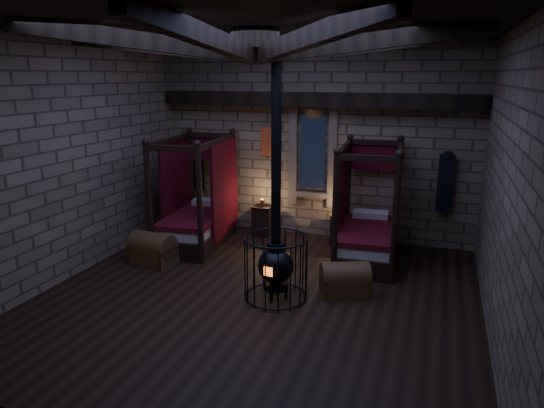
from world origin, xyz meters
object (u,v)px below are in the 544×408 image
(bed_left, at_px, (198,218))
(trunk_right, at_px, (345,280))
(trunk_left, at_px, (153,249))
(stove, at_px, (276,262))
(bed_right, at_px, (368,232))

(bed_left, height_order, trunk_right, bed_left)
(trunk_left, bearing_deg, stove, -4.93)
(bed_right, bearing_deg, bed_left, 179.64)
(trunk_left, xyz_separation_m, trunk_right, (3.80, -0.16, -0.02))
(bed_right, height_order, trunk_left, bed_right)
(trunk_left, height_order, trunk_right, trunk_left)
(bed_right, relative_size, trunk_left, 2.44)
(bed_left, relative_size, stove, 0.57)
(trunk_left, xyz_separation_m, stove, (2.76, -0.68, 0.36))
(bed_left, xyz_separation_m, bed_right, (3.62, 0.25, -0.01))
(bed_left, height_order, stove, stove)
(bed_right, xyz_separation_m, stove, (-1.13, -2.29, 0.07))
(bed_right, height_order, stove, stove)
(bed_right, bearing_deg, trunk_left, -161.80)
(trunk_left, bearing_deg, bed_right, 31.38)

